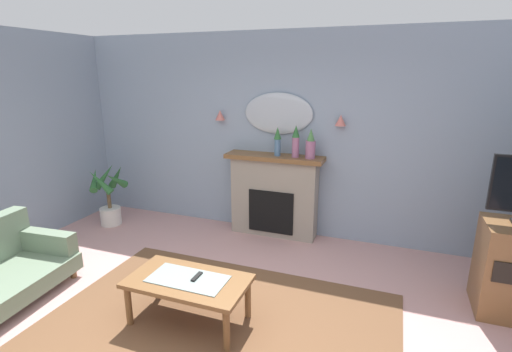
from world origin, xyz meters
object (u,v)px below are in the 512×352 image
Objects in this scene: wall_sconce_right at (341,120)px; coffee_table at (188,285)px; tv_remote at (197,277)px; wall_sconce_left at (220,115)px; mantel_vase_left at (278,140)px; potted_plant_tall_palm at (109,197)px; fireplace at (274,196)px; wall_mirror at (278,113)px; mantel_vase_centre at (311,145)px; mantel_vase_right at (296,141)px.

wall_sconce_right is 2.77m from coffee_table.
wall_sconce_left is at bearing 109.74° from tv_remote.
potted_plant_tall_palm is at bearing -168.68° from mantel_vase_left.
wall_mirror is at bearing 90.00° from fireplace.
wall_sconce_right is at bearing 0.00° from wall_sconce_left.
fireplace is 3.46× the size of mantel_vase_centre.
wall_mirror is (0.00, 0.14, 1.14)m from fireplace.
mantel_vase_right is 1.09× the size of mantel_vase_centre.
potted_plant_tall_palm reaches higher than coffee_table.
mantel_vase_right is at bearing -180.00° from mantel_vase_centre.
mantel_vase_left is 0.42× the size of potted_plant_tall_palm.
wall_mirror is at bearing 161.22° from mantel_vase_centre.
mantel_vase_left is 0.25m from mantel_vase_right.
mantel_vase_right is 1.19m from wall_sconce_left.
wall_mirror is at bearing 176.63° from wall_sconce_right.
wall_mirror is 6.86× the size of wall_sconce_right.
mantel_vase_centre reaches higher than mantel_vase_left.
wall_mirror is 0.85m from wall_sconce_right.
fireplace is 1.42× the size of wall_mirror.
fireplace is at bearing -6.16° from wall_sconce_left.
wall_sconce_left is 0.13× the size of coffee_table.
fireplace is at bearing 88.44° from tv_remote.
coffee_table is 1.19× the size of potted_plant_tall_palm.
mantel_vase_centre is at bearing -18.78° from wall_mirror.
potted_plant_tall_palm is at bearing -167.82° from fireplace.
fireplace is 1.15m from wall_mirror.
wall_mirror is at bearing 15.32° from potted_plant_tall_palm.
mantel_vase_centre is (0.50, -0.03, 0.76)m from fireplace.
wall_mirror is 2.59m from tv_remote.
fireplace is 1.47× the size of potted_plant_tall_palm.
mantel_vase_left is at bearing -29.53° from fireplace.
mantel_vase_left is 0.35× the size of coffee_table.
wall_sconce_left is at bearing 173.84° from fireplace.
fireplace is 9.71× the size of wall_sconce_right.
wall_sconce_left reaches higher than fireplace.
wall_sconce_left is at bearing 21.24° from potted_plant_tall_palm.
wall_mirror is 0.85m from wall_sconce_left.
wall_sconce_left is 0.15× the size of potted_plant_tall_palm.
mantel_vase_left is 2.78× the size of wall_sconce_right.
wall_sconce_right reaches higher than mantel_vase_centre.
potted_plant_tall_palm is (-2.32, 1.63, 0.06)m from coffee_table.
wall_mirror reaches higher than mantel_vase_centre.
wall_mirror is at bearing 86.89° from coffee_table.
coffee_table is (0.73, -2.25, -1.28)m from wall_sconce_left.
wall_mirror reaches higher than mantel_vase_left.
fireplace reaches higher than potted_plant_tall_palm.
tv_remote is at bearing -70.26° from wall_sconce_left.
mantel_vase_left is at bearing 11.32° from potted_plant_tall_palm.
fireplace is 0.80m from mantel_vase_left.
wall_sconce_left is (-1.35, 0.12, 0.33)m from mantel_vase_centre.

